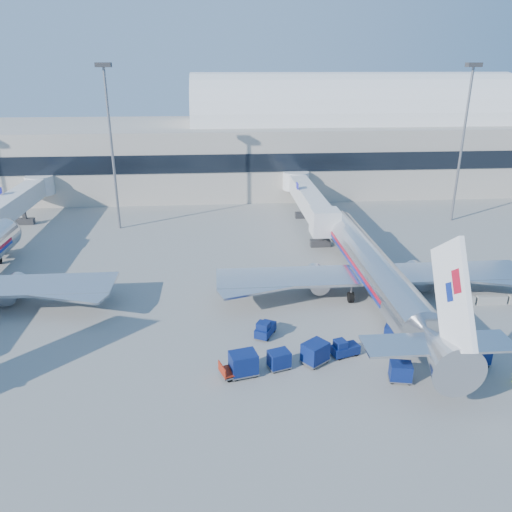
{
  "coord_description": "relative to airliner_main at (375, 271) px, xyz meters",
  "views": [
    {
      "loc": [
        -5.65,
        -40.76,
        22.44
      ],
      "look_at": [
        -1.95,
        6.0,
        4.31
      ],
      "focal_mm": 35.0,
      "sensor_mm": 36.0,
      "label": 1
    }
  ],
  "objects": [
    {
      "name": "jetbridge_near",
      "position": [
        -2.4,
        26.3,
        1.0
      ],
      "size": [
        4.4,
        27.5,
        6.25
      ],
      "color": "silver",
      "rests_on": "ground"
    },
    {
      "name": "tug_right",
      "position": [
        -0.31,
        -7.79,
        -2.3
      ],
      "size": [
        2.34,
        1.92,
        1.36
      ],
      "rotation": [
        0.0,
        0.0,
        -0.5
      ],
      "color": "#0B1A53",
      "rests_on": "ground"
    },
    {
      "name": "terminal",
      "position": [
        -23.6,
        51.46,
        4.6
      ],
      "size": [
        170.0,
        28.15,
        21.0
      ],
      "color": "#B2AA9E",
      "rests_on": "ground"
    },
    {
      "name": "airliner_main",
      "position": [
        0.0,
        0.0,
        0.0
      ],
      "size": [
        32.0,
        37.26,
        12.07
      ],
      "color": "silver",
      "rests_on": "ground"
    },
    {
      "name": "cart_train_a",
      "position": [
        -8.24,
        -11.47,
        -1.97
      ],
      "size": [
        2.55,
        2.46,
        1.79
      ],
      "rotation": [
        0.0,
        0.0,
        0.65
      ],
      "color": "#0B1A53",
      "rests_on": "ground"
    },
    {
      "name": "cart_solo_near",
      "position": [
        -2.28,
        -14.38,
        -2.13
      ],
      "size": [
        1.91,
        1.6,
        1.49
      ],
      "rotation": [
        0.0,
        0.0,
        -0.2
      ],
      "color": "#0B1A53",
      "rests_on": "ground"
    },
    {
      "name": "mast_east",
      "position": [
        20.0,
        25.49,
        11.87
      ],
      "size": [
        2.0,
        1.2,
        22.6
      ],
      "color": "slate",
      "rests_on": "ground"
    },
    {
      "name": "ground",
      "position": [
        -10.0,
        -4.51,
        -2.93
      ],
      "size": [
        260.0,
        260.0,
        0.0
      ],
      "primitive_type": "plane",
      "color": "gray",
      "rests_on": "ground"
    },
    {
      "name": "cart_solo_far",
      "position": [
        4.56,
        -12.76,
        -2.08
      ],
      "size": [
        2.0,
        1.65,
        1.58
      ],
      "rotation": [
        0.0,
        0.0,
        0.17
      ],
      "color": "#0B1A53",
      "rests_on": "ground"
    },
    {
      "name": "mast_west",
      "position": [
        -30.0,
        25.49,
        11.87
      ],
      "size": [
        2.0,
        1.2,
        22.6
      ],
      "color": "slate",
      "rests_on": "ground"
    },
    {
      "name": "barrier_mid",
      "position": [
        11.3,
        -2.51,
        -2.48
      ],
      "size": [
        3.0,
        0.55,
        0.9
      ],
      "primitive_type": "cube",
      "color": "#9E9E96",
      "rests_on": "ground"
    },
    {
      "name": "cart_train_b",
      "position": [
        -11.21,
        -12.0,
        -2.13
      ],
      "size": [
        2.02,
        1.76,
        1.5
      ],
      "rotation": [
        0.0,
        0.0,
        0.31
      ],
      "color": "#0B1A53",
      "rests_on": "ground"
    },
    {
      "name": "cart_train_c",
      "position": [
        -14.04,
        -12.66,
        -1.92
      ],
      "size": [
        2.46,
        2.09,
        1.89
      ],
      "rotation": [
        0.0,
        0.0,
        0.24
      ],
      "color": "#0B1A53",
      "rests_on": "ground"
    },
    {
      "name": "tug_lead",
      "position": [
        -5.66,
        -10.59,
        -2.25
      ],
      "size": [
        2.5,
        1.76,
        1.47
      ],
      "rotation": [
        0.0,
        0.0,
        0.31
      ],
      "color": "#0B1A53",
      "rests_on": "ground"
    },
    {
      "name": "cart_open_red",
      "position": [
        -14.64,
        -12.74,
        -2.49
      ],
      "size": [
        2.67,
        2.25,
        0.61
      ],
      "rotation": [
        0.0,
        0.0,
        0.33
      ],
      "color": "slate",
      "rests_on": "ground"
    },
    {
      "name": "tug_left",
      "position": [
        -11.84,
        -6.95,
        -2.22
      ],
      "size": [
        2.16,
        2.65,
        1.55
      ],
      "rotation": [
        0.0,
        0.0,
        1.08
      ],
      "color": "#0B1A53",
      "rests_on": "ground"
    },
    {
      "name": "jetbridge_mid",
      "position": [
        -44.4,
        26.3,
        1.0
      ],
      "size": [
        4.4,
        27.5,
        6.25
      ],
      "color": "silver",
      "rests_on": "ground"
    },
    {
      "name": "barrier_near",
      "position": [
        8.0,
        -2.51,
        -2.48
      ],
      "size": [
        3.0,
        0.55,
        0.9
      ],
      "primitive_type": "cube",
      "color": "#9E9E96",
      "rests_on": "ground"
    }
  ]
}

